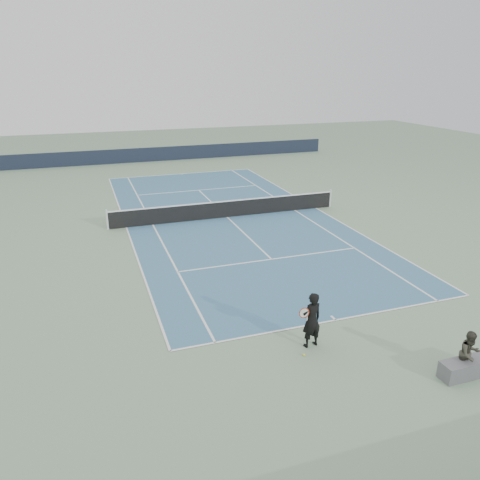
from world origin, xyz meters
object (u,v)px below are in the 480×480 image
object	(u,v)px
spectator_bench	(468,361)
tennis_player	(312,320)
tennis_ball	(304,355)
tennis_net	(227,209)

from	to	relation	value
spectator_bench	tennis_player	bearing A→B (deg)	140.94
tennis_player	spectator_bench	world-z (taller)	tennis_player
spectator_bench	tennis_ball	bearing A→B (deg)	148.86
tennis_net	tennis_ball	xyz separation A→B (m)	(-1.88, -13.37, -0.47)
tennis_player	spectator_bench	xyz separation A→B (m)	(3.29, -2.67, -0.39)
tennis_player	tennis_ball	xyz separation A→B (m)	(-0.41, -0.43, -0.83)
tennis_player	spectator_bench	bearing A→B (deg)	-39.06
tennis_player	tennis_net	bearing A→B (deg)	83.53
tennis_ball	spectator_bench	distance (m)	4.35
tennis_player	spectator_bench	size ratio (longest dim) A/B	1.13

